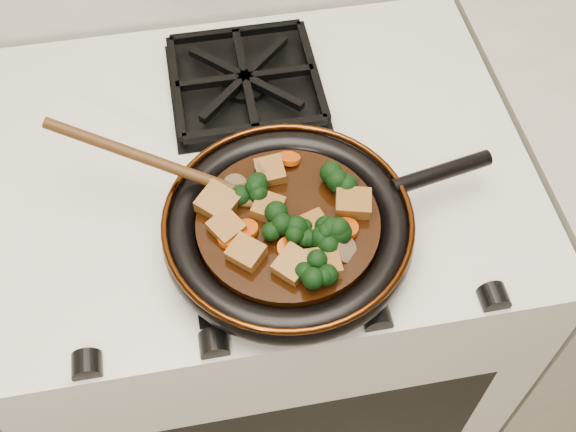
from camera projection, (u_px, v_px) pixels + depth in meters
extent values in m
cube|color=silver|center=(267.00, 305.00, 1.40)|extent=(0.76, 0.60, 0.90)
cylinder|color=black|center=(288.00, 233.00, 0.92)|extent=(0.29, 0.29, 0.01)
torus|color=black|center=(288.00, 229.00, 0.91)|extent=(0.32, 0.32, 0.04)
torus|color=#3F1C09|center=(288.00, 219.00, 0.89)|extent=(0.32, 0.32, 0.01)
cylinder|color=black|center=(441.00, 172.00, 0.94)|extent=(0.14, 0.05, 0.02)
cylinder|color=black|center=(288.00, 226.00, 0.91)|extent=(0.23, 0.23, 0.02)
cube|color=brown|center=(218.00, 203.00, 0.90)|extent=(0.06, 0.06, 0.03)
cube|color=brown|center=(353.00, 204.00, 0.90)|extent=(0.05, 0.05, 0.03)
cube|color=brown|center=(313.00, 228.00, 0.88)|extent=(0.05, 0.05, 0.03)
cube|color=brown|center=(323.00, 264.00, 0.85)|extent=(0.04, 0.04, 0.02)
cube|color=brown|center=(246.00, 253.00, 0.86)|extent=(0.05, 0.05, 0.03)
cube|color=brown|center=(227.00, 228.00, 0.88)|extent=(0.05, 0.05, 0.03)
cube|color=brown|center=(293.00, 265.00, 0.85)|extent=(0.05, 0.06, 0.03)
cube|color=brown|center=(271.00, 172.00, 0.93)|extent=(0.04, 0.04, 0.03)
cube|color=brown|center=(268.00, 208.00, 0.90)|extent=(0.05, 0.05, 0.02)
cylinder|color=#B33B04|center=(346.00, 228.00, 0.89)|extent=(0.03, 0.03, 0.01)
cylinder|color=#B33B04|center=(297.00, 232.00, 0.88)|extent=(0.03, 0.03, 0.02)
cylinder|color=#B33B04|center=(289.00, 159.00, 0.95)|extent=(0.03, 0.03, 0.02)
cylinder|color=#B33B04|center=(288.00, 248.00, 0.87)|extent=(0.03, 0.03, 0.02)
cylinder|color=#B33B04|center=(246.00, 229.00, 0.88)|extent=(0.03, 0.03, 0.01)
cylinder|color=#B33B04|center=(229.00, 239.00, 0.88)|extent=(0.03, 0.03, 0.01)
cylinder|color=brown|center=(235.00, 187.00, 0.92)|extent=(0.04, 0.03, 0.03)
cylinder|color=brown|center=(266.00, 169.00, 0.94)|extent=(0.04, 0.04, 0.03)
cylinder|color=brown|center=(345.00, 250.00, 0.87)|extent=(0.04, 0.04, 0.03)
cylinder|color=brown|center=(311.00, 273.00, 0.85)|extent=(0.05, 0.05, 0.03)
cylinder|color=brown|center=(229.00, 196.00, 0.91)|extent=(0.03, 0.03, 0.02)
ellipsoid|color=#42270E|center=(247.00, 194.00, 0.92)|extent=(0.07, 0.06, 0.02)
cylinder|color=#42270E|center=(147.00, 159.00, 0.90)|extent=(0.02, 0.02, 0.27)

